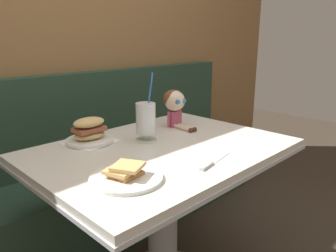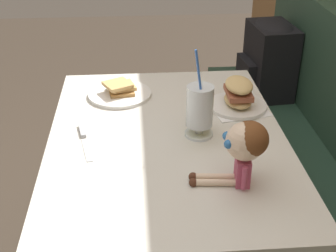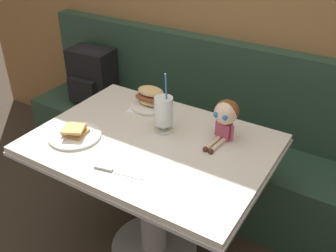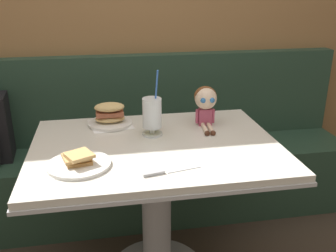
# 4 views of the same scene
# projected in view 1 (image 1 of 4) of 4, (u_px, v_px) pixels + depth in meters

# --- Properties ---
(wood_panel_wall) EXTENTS (4.40, 0.08, 2.40)m
(wood_panel_wall) POSITION_uv_depth(u_px,v_px,m) (59.00, 38.00, 1.92)
(wood_panel_wall) COLOR olive
(wood_panel_wall) RESTS_ON ground
(booth_bench) EXTENTS (2.60, 0.48, 1.00)m
(booth_bench) POSITION_uv_depth(u_px,v_px,m) (90.00, 187.00, 1.98)
(booth_bench) COLOR #233D2D
(booth_bench) RESTS_ON ground
(diner_table) EXTENTS (1.11, 0.81, 0.74)m
(diner_table) POSITION_uv_depth(u_px,v_px,m) (162.00, 187.00, 1.50)
(diner_table) COLOR silver
(diner_table) RESTS_ON ground
(toast_plate) EXTENTS (0.25, 0.25, 0.06)m
(toast_plate) POSITION_uv_depth(u_px,v_px,m) (126.00, 176.00, 1.11)
(toast_plate) COLOR white
(toast_plate) RESTS_ON diner_table
(milkshake_glass) EXTENTS (0.10, 0.10, 0.32)m
(milkshake_glass) POSITION_uv_depth(u_px,v_px,m) (146.00, 120.00, 1.49)
(milkshake_glass) COLOR silver
(milkshake_glass) RESTS_ON diner_table
(sandwich_plate) EXTENTS (0.23, 0.23, 0.12)m
(sandwich_plate) POSITION_uv_depth(u_px,v_px,m) (89.00, 132.00, 1.49)
(sandwich_plate) COLOR white
(sandwich_plate) RESTS_ON diner_table
(butter_knife) EXTENTS (0.23, 0.07, 0.01)m
(butter_knife) POSITION_uv_depth(u_px,v_px,m) (211.00, 164.00, 1.24)
(butter_knife) COLOR silver
(butter_knife) RESTS_ON diner_table
(seated_doll) EXTENTS (0.12, 0.22, 0.20)m
(seated_doll) POSITION_uv_depth(u_px,v_px,m) (175.00, 103.00, 1.74)
(seated_doll) COLOR #B74C6B
(seated_doll) RESTS_ON diner_table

